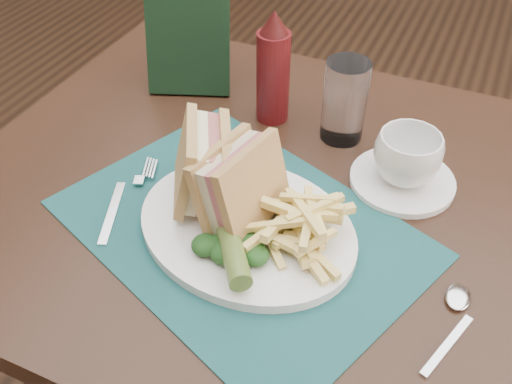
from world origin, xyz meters
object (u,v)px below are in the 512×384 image
at_px(drinking_glass, 345,101).
at_px(ketchup_bottle, 273,67).
at_px(sandwich_half_b, 227,178).
at_px(saucer, 402,180).
at_px(placemat, 240,228).
at_px(check_presenter, 188,26).
at_px(plate, 247,227).
at_px(sandwich_half_a, 185,164).
at_px(coffee_cup, 407,158).
at_px(table_main, 267,335).

distance_m(drinking_glass, ketchup_bottle, 0.12).
bearing_deg(sandwich_half_b, saucer, 53.09).
height_order(sandwich_half_b, ketchup_bottle, ketchup_bottle).
bearing_deg(saucer, placemat, -134.58).
bearing_deg(check_presenter, drinking_glass, -28.69).
relative_size(plate, sandwich_half_b, 2.59).
relative_size(sandwich_half_a, saucer, 0.77).
xyz_separation_m(placemat, plate, (0.01, -0.00, 0.01)).
bearing_deg(check_presenter, sandwich_half_b, -73.97).
relative_size(coffee_cup, drinking_glass, 0.72).
relative_size(table_main, coffee_cup, 9.58).
distance_m(table_main, check_presenter, 0.57).
relative_size(saucer, check_presenter, 0.65).
relative_size(plate, ketchup_bottle, 1.61).
relative_size(placemat, plate, 1.53).
xyz_separation_m(drinking_glass, check_presenter, (-0.29, 0.04, 0.05)).
bearing_deg(sandwich_half_b, ketchup_bottle, 111.52).
distance_m(saucer, check_presenter, 0.44).
relative_size(sandwich_half_a, coffee_cup, 1.22).
distance_m(sandwich_half_a, saucer, 0.31).
distance_m(placemat, coffee_cup, 0.25).
height_order(table_main, saucer, saucer).
relative_size(table_main, saucer, 6.00).
bearing_deg(ketchup_bottle, check_presenter, 167.69).
distance_m(sandwich_half_b, ketchup_bottle, 0.25).
xyz_separation_m(drinking_glass, ketchup_bottle, (-0.12, 0.00, 0.03)).
distance_m(saucer, ketchup_bottle, 0.26).
relative_size(sandwich_half_b, drinking_glass, 0.89).
distance_m(saucer, drinking_glass, 0.15).
height_order(plate, ketchup_bottle, ketchup_bottle).
bearing_deg(drinking_glass, saucer, -32.68).
distance_m(sandwich_half_b, drinking_glass, 0.26).
height_order(plate, check_presenter, check_presenter).
distance_m(plate, check_presenter, 0.40).
bearing_deg(placemat, check_presenter, 128.28).
bearing_deg(ketchup_bottle, placemat, -76.63).
height_order(sandwich_half_a, saucer, sandwich_half_a).
bearing_deg(coffee_cup, table_main, -154.77).
bearing_deg(plate, sandwich_half_b, 172.83).
distance_m(coffee_cup, drinking_glass, 0.14).
bearing_deg(sandwich_half_a, ketchup_bottle, 56.48).
height_order(table_main, sandwich_half_b, sandwich_half_b).
bearing_deg(saucer, sandwich_half_b, -139.15).
relative_size(placemat, sandwich_half_b, 3.97).
bearing_deg(drinking_glass, sandwich_half_b, -108.13).
relative_size(table_main, sandwich_half_b, 7.77).
xyz_separation_m(saucer, ketchup_bottle, (-0.24, 0.08, 0.09)).
xyz_separation_m(sandwich_half_a, ketchup_bottle, (0.02, 0.24, 0.02)).
relative_size(placemat, drinking_glass, 3.54).
height_order(plate, saucer, plate).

